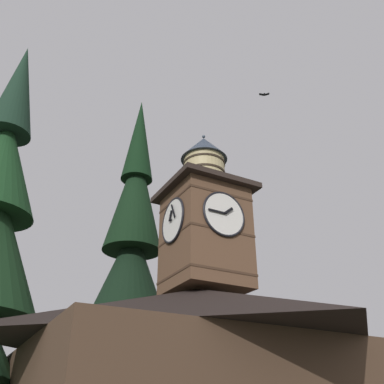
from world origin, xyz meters
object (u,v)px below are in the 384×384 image
at_px(building_main, 199,381).
at_px(clock_tower, 205,220).
at_px(pine_tree_behind, 129,296).
at_px(flying_bird_high, 264,94).
at_px(moon, 210,341).

height_order(building_main, clock_tower, clock_tower).
bearing_deg(building_main, clock_tower, -145.59).
relative_size(clock_tower, pine_tree_behind, 0.39).
bearing_deg(building_main, pine_tree_behind, -81.70).
distance_m(building_main, flying_bird_high, 15.65).
bearing_deg(flying_bird_high, clock_tower, -6.84).
bearing_deg(moon, clock_tower, 59.22).
height_order(building_main, moon, moon).
bearing_deg(clock_tower, moon, -120.78).
bearing_deg(flying_bird_high, pine_tree_behind, -48.51).
bearing_deg(pine_tree_behind, clock_tower, 104.57).
relative_size(building_main, flying_bird_high, 22.74).
relative_size(clock_tower, moon, 3.48).
bearing_deg(building_main, flying_bird_high, 179.08).
relative_size(pine_tree_behind, moon, 8.93).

